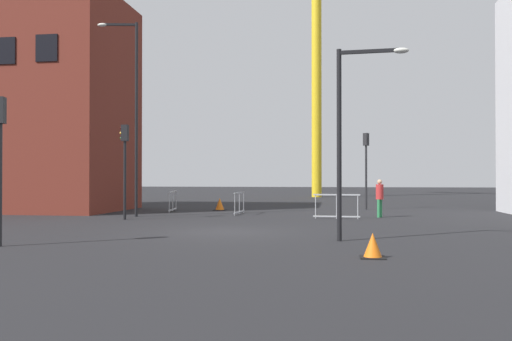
# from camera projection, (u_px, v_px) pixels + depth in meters

# --- Properties ---
(ground) EXTENTS (160.00, 160.00, 0.00)m
(ground) POSITION_uv_depth(u_px,v_px,m) (225.00, 232.00, 18.34)
(ground) COLOR black
(brick_building) EXTENTS (10.78, 7.13, 11.48)m
(brick_building) POSITION_uv_depth(u_px,v_px,m) (25.00, 105.00, 30.00)
(brick_building) COLOR maroon
(brick_building) RESTS_ON ground
(construction_crane) EXTENTS (15.47, 11.71, 20.68)m
(construction_crane) POSITION_uv_depth(u_px,v_px,m) (321.00, 41.00, 49.32)
(construction_crane) COLOR yellow
(construction_crane) RESTS_ON ground
(streetlamp_tall) EXTENTS (1.86, 0.45, 8.98)m
(streetlamp_tall) POSITION_uv_depth(u_px,v_px,m) (132.00, 105.00, 25.29)
(streetlamp_tall) COLOR black
(streetlamp_tall) RESTS_ON ground
(streetlamp_short) EXTENTS (2.01, 0.31, 5.50)m
(streetlamp_short) POSITION_uv_depth(u_px,v_px,m) (350.00, 123.00, 15.63)
(streetlamp_short) COLOR black
(streetlamp_short) RESTS_ON ground
(traffic_light_corner) EXTENTS (0.37, 0.25, 4.07)m
(traffic_light_corner) POSITION_uv_depth(u_px,v_px,m) (125.00, 156.00, 23.50)
(traffic_light_corner) COLOR black
(traffic_light_corner) RESTS_ON ground
(traffic_light_near) EXTENTS (0.30, 0.39, 3.95)m
(traffic_light_near) POSITION_uv_depth(u_px,v_px,m) (0.00, 146.00, 14.48)
(traffic_light_near) COLOR #232326
(traffic_light_near) RESTS_ON ground
(traffic_light_median) EXTENTS (0.36, 0.38, 4.28)m
(traffic_light_median) POSITION_uv_depth(u_px,v_px,m) (366.00, 159.00, 30.73)
(traffic_light_median) COLOR #232326
(traffic_light_median) RESTS_ON ground
(pedestrian_walking) EXTENTS (0.34, 0.34, 1.72)m
(pedestrian_walking) POSITION_uv_depth(u_px,v_px,m) (380.00, 195.00, 24.79)
(pedestrian_walking) COLOR #2D844C
(pedestrian_walking) RESTS_ON ground
(safety_barrier_mid_span) EXTENTS (0.31, 2.17, 1.08)m
(safety_barrier_mid_span) POSITION_uv_depth(u_px,v_px,m) (173.00, 201.00, 29.07)
(safety_barrier_mid_span) COLOR #B2B5BA
(safety_barrier_mid_span) RESTS_ON ground
(safety_barrier_front) EXTENTS (0.16, 2.26, 1.08)m
(safety_barrier_front) POSITION_uv_depth(u_px,v_px,m) (239.00, 203.00, 26.91)
(safety_barrier_front) COLOR gray
(safety_barrier_front) RESTS_ON ground
(safety_barrier_left_run) EXTENTS (2.03, 0.17, 1.08)m
(safety_barrier_left_run) POSITION_uv_depth(u_px,v_px,m) (337.00, 206.00, 23.95)
(safety_barrier_left_run) COLOR #B2B5BA
(safety_barrier_left_run) RESTS_ON ground
(traffic_cone_on_verge) EXTENTS (0.66, 0.66, 0.67)m
(traffic_cone_on_verge) POSITION_uv_depth(u_px,v_px,m) (220.00, 205.00, 30.01)
(traffic_cone_on_verge) COLOR black
(traffic_cone_on_verge) RESTS_ON ground
(traffic_cone_orange) EXTENTS (0.56, 0.56, 0.57)m
(traffic_cone_orange) POSITION_uv_depth(u_px,v_px,m) (373.00, 246.00, 12.38)
(traffic_cone_orange) COLOR black
(traffic_cone_orange) RESTS_ON ground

